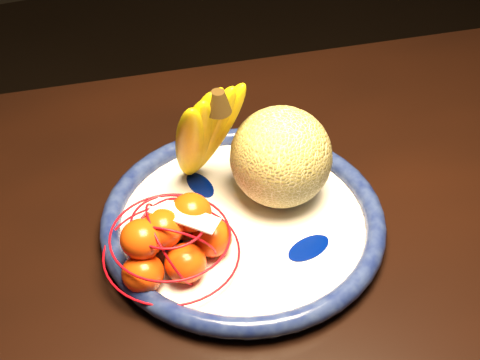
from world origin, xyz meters
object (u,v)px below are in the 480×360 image
object	(u,v)px
fruit_bowl	(243,222)
banana_bunch	(202,131)
dining_table	(422,307)
cantaloupe	(281,157)
mandarin_bag	(171,240)

from	to	relation	value
fruit_bowl	banana_bunch	size ratio (longest dim) A/B	1.93
dining_table	banana_bunch	world-z (taller)	banana_bunch
cantaloupe	fruit_bowl	bearing A→B (deg)	-153.03
fruit_bowl	banana_bunch	xyz separation A→B (m)	(-0.02, 0.07, 0.08)
banana_bunch	fruit_bowl	bearing A→B (deg)	-93.09
fruit_bowl	cantaloupe	world-z (taller)	cantaloupe
banana_bunch	mandarin_bag	xyz separation A→B (m)	(-0.07, -0.10, -0.05)
dining_table	fruit_bowl	xyz separation A→B (m)	(-0.18, 0.12, 0.09)
dining_table	fruit_bowl	world-z (taller)	fruit_bowl
cantaloupe	mandarin_bag	bearing A→B (deg)	-159.48
fruit_bowl	banana_bunch	bearing A→B (deg)	107.27
cantaloupe	banana_bunch	distance (m)	0.10
cantaloupe	dining_table	bearing A→B (deg)	-49.70
banana_bunch	mandarin_bag	size ratio (longest dim) A/B	1.01
dining_table	mandarin_bag	size ratio (longest dim) A/B	9.42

